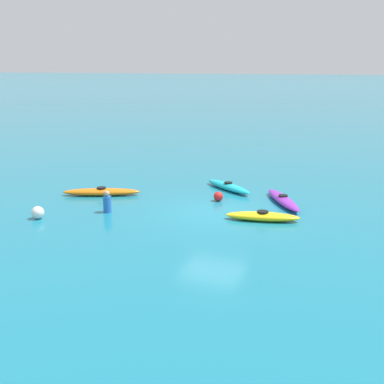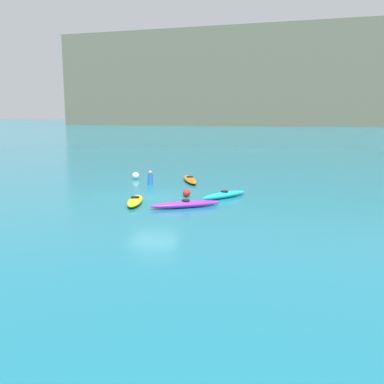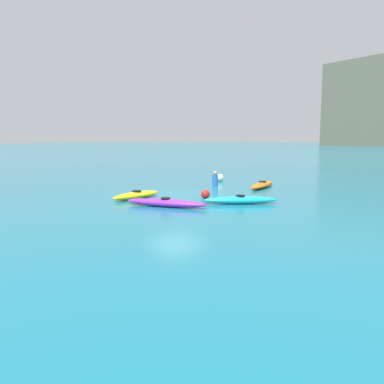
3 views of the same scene
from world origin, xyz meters
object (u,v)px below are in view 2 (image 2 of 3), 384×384
at_px(kayak_orange, 190,179).
at_px(buoy_red, 186,193).
at_px(kayak_yellow, 135,201).
at_px(kayak_cyan, 224,195).
at_px(buoy_white, 136,176).
at_px(person_near_shore, 150,178).
at_px(kayak_purple, 186,204).

height_order(kayak_orange, buoy_red, buoy_red).
height_order(kayak_yellow, buoy_red, buoy_red).
xyz_separation_m(kayak_cyan, buoy_white, (-6.88, 5.36, 0.08)).
bearing_deg(kayak_cyan, buoy_red, -174.83).
distance_m(kayak_orange, buoy_white, 3.89).
distance_m(kayak_cyan, kayak_yellow, 4.78).
relative_size(kayak_orange, kayak_cyan, 1.19).
xyz_separation_m(kayak_orange, person_near_shore, (-2.17, -1.59, 0.22)).
height_order(kayak_cyan, kayak_yellow, same).
distance_m(kayak_orange, kayak_cyan, 5.80).
bearing_deg(kayak_yellow, kayak_purple, -5.30).
bearing_deg(kayak_purple, kayak_yellow, 174.70).
relative_size(kayak_purple, buoy_red, 8.02).
bearing_deg(buoy_white, kayak_cyan, -37.93).
distance_m(buoy_red, person_near_shore, 4.76).
height_order(kayak_orange, buoy_white, buoy_white).
distance_m(kayak_yellow, buoy_white, 8.45).
bearing_deg(person_near_shore, kayak_purple, -58.60).
bearing_deg(buoy_white, buoy_red, -48.69).
relative_size(kayak_orange, buoy_red, 8.30).
xyz_separation_m(kayak_orange, buoy_white, (-3.86, 0.41, 0.08)).
xyz_separation_m(kayak_purple, buoy_red, (-0.61, 2.65, 0.04)).
height_order(kayak_purple, kayak_yellow, same).
distance_m(kayak_yellow, buoy_red, 3.14).
xyz_separation_m(kayak_cyan, kayak_purple, (-1.40, -2.83, -0.00)).
xyz_separation_m(kayak_orange, kayak_cyan, (3.02, -4.95, 0.00)).
bearing_deg(buoy_white, kayak_purple, -56.24).
distance_m(kayak_orange, kayak_yellow, 7.61).
xyz_separation_m(kayak_purple, person_near_shore, (-3.78, 6.19, 0.22)).
relative_size(kayak_purple, kayak_yellow, 1.16).
bearing_deg(kayak_cyan, kayak_yellow, -147.14).
height_order(kayak_orange, person_near_shore, person_near_shore).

